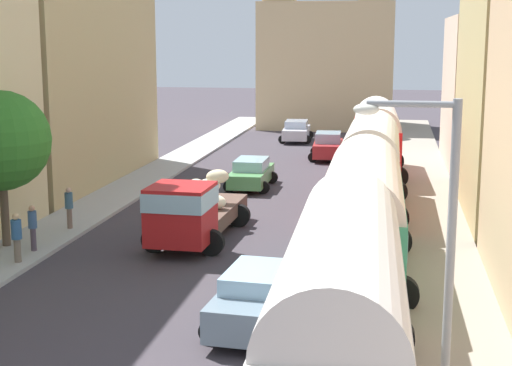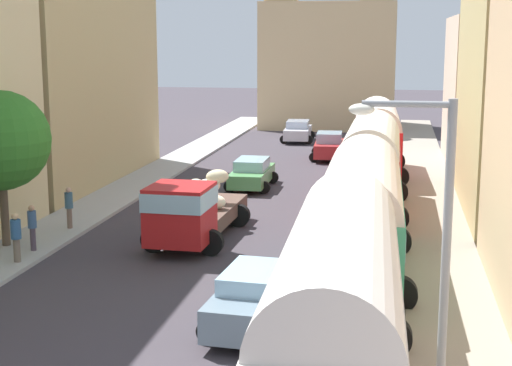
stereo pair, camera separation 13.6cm
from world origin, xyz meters
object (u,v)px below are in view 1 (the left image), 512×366
pedestrian_3 (17,236)px  car_3 (328,146)px  car_2 (257,297)px  streetlamp_near (436,249)px  parked_bus_1 (362,210)px  cargo_truck_0 (192,209)px  pedestrian_2 (69,206)px  parked_bus_2 (371,162)px  parked_bus_0 (342,302)px  parked_bus_3 (376,136)px  car_1 (296,131)px  pedestrian_0 (33,226)px  car_0 (251,173)px

pedestrian_3 → car_3: bearing=71.5°
car_2 → streetlamp_near: (4.13, -5.70, 3.06)m
parked_bus_1 → cargo_truck_0: size_ratio=1.28×
car_2 → pedestrian_2: (-8.83, 8.55, 0.21)m
pedestrian_2 → parked_bus_2: bearing=24.0°
car_3 → parked_bus_2: bearing=-78.5°
parked_bus_0 → parked_bus_3: 27.00m
pedestrian_2 → car_2: bearing=-44.1°
car_1 → parked_bus_3: bearing=-66.4°
parked_bus_1 → parked_bus_3: 18.00m
parked_bus_2 → car_3: (-3.01, 14.72, -1.45)m
car_2 → parked_bus_3: bearing=83.7°
pedestrian_0 → parked_bus_2: bearing=36.3°
parked_bus_2 → pedestrian_2: bearing=-156.0°
parked_bus_3 → pedestrian_3: (-11.14, -18.64, -1.21)m
parked_bus_1 → pedestrian_0: (-11.24, 0.74, -1.17)m
car_1 → pedestrian_3: size_ratio=2.45×
cargo_truck_0 → pedestrian_3: bearing=-143.6°
parked_bus_2 → car_2: bearing=-100.3°
pedestrian_0 → streetlamp_near: size_ratio=0.27×
parked_bus_1 → parked_bus_3: parked_bus_3 is taller
car_3 → streetlamp_near: size_ratio=0.64×
car_1 → pedestrian_3: pedestrian_3 is taller
parked_bus_1 → car_2: size_ratio=2.02×
car_2 → pedestrian_0: size_ratio=2.57×
cargo_truck_0 → car_1: (0.22, 28.58, -0.54)m
car_3 → pedestrian_3: 25.68m
car_3 → car_2: bearing=-88.9°
parked_bus_1 → car_3: parked_bus_1 is taller
parked_bus_3 → cargo_truck_0: size_ratio=1.14×
parked_bus_2 → pedestrian_3: parked_bus_2 is taller
parked_bus_2 → car_3: bearing=101.5°
car_0 → parked_bus_0: bearing=-75.3°
car_0 → car_1: car_1 is taller
car_3 → cargo_truck_0: bearing=-98.7°
cargo_truck_0 → car_2: size_ratio=1.58×
parked_bus_0 → parked_bus_1: 9.00m
parked_bus_2 → car_3: size_ratio=2.05×
pedestrian_0 → pedestrian_3: size_ratio=0.98×
pedestrian_2 → pedestrian_3: 4.61m
parked_bus_1 → streetlamp_near: bearing=-80.9°
car_1 → pedestrian_2: pedestrian_2 is taller
parked_bus_3 → pedestrian_3: size_ratio=4.56×
parked_bus_2 → car_2: size_ratio=1.87×
car_0 → pedestrian_0: pedestrian_0 is taller
parked_bus_1 → car_0: size_ratio=2.07×
car_3 → pedestrian_3: (-8.13, -24.36, 0.20)m
parked_bus_1 → cargo_truck_0: 6.93m
parked_bus_1 → parked_bus_3: size_ratio=1.12×
car_1 → car_2: bearing=-84.5°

